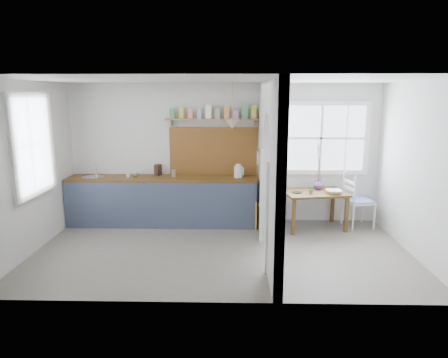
{
  "coord_description": "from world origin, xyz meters",
  "views": [
    {
      "loc": [
        0.17,
        -5.88,
        2.38
      ],
      "look_at": [
        0.02,
        0.38,
        1.07
      ],
      "focal_mm": 32.0,
      "sensor_mm": 36.0,
      "label": 1
    }
  ],
  "objects_px": {
    "chair_right": "(359,200)",
    "kettle": "(238,171)",
    "dining_table": "(314,210)",
    "vase": "(318,184)",
    "chair_left": "(272,201)"
  },
  "relations": [
    {
      "from": "chair_right",
      "to": "kettle",
      "type": "distance_m",
      "value": 2.27
    },
    {
      "from": "chair_left",
      "to": "vase",
      "type": "distance_m",
      "value": 0.93
    },
    {
      "from": "chair_left",
      "to": "vase",
      "type": "relative_size",
      "value": 5.39
    },
    {
      "from": "chair_left",
      "to": "chair_right",
      "type": "xyz_separation_m",
      "value": [
        1.6,
        0.09,
        0.01
      ]
    },
    {
      "from": "chair_left",
      "to": "chair_right",
      "type": "relative_size",
      "value": 0.98
    },
    {
      "from": "dining_table",
      "to": "vase",
      "type": "height_order",
      "value": "vase"
    },
    {
      "from": "chair_right",
      "to": "chair_left",
      "type": "bearing_deg",
      "value": 81.24
    },
    {
      "from": "chair_left",
      "to": "vase",
      "type": "height_order",
      "value": "chair_left"
    },
    {
      "from": "dining_table",
      "to": "vase",
      "type": "bearing_deg",
      "value": 54.78
    },
    {
      "from": "dining_table",
      "to": "kettle",
      "type": "relative_size",
      "value": 4.39
    },
    {
      "from": "dining_table",
      "to": "chair_left",
      "type": "height_order",
      "value": "chair_left"
    },
    {
      "from": "chair_left",
      "to": "dining_table",
      "type": "bearing_deg",
      "value": 109.45
    },
    {
      "from": "dining_table",
      "to": "kettle",
      "type": "distance_m",
      "value": 1.55
    },
    {
      "from": "chair_right",
      "to": "kettle",
      "type": "relative_size",
      "value": 4.04
    },
    {
      "from": "dining_table",
      "to": "kettle",
      "type": "xyz_separation_m",
      "value": [
        -1.38,
        0.18,
        0.68
      ]
    }
  ]
}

